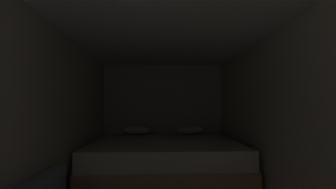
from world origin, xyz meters
TOP-DOWN VIEW (x-y plane):
  - wall_back at (0.00, 4.65)m, footprint 2.34×0.05m
  - wall_left at (-1.15, 2.02)m, footprint 0.05×5.22m
  - wall_right at (1.15, 2.02)m, footprint 0.05×5.22m
  - ceiling_slab at (0.00, 2.02)m, footprint 2.34×5.22m
  - bed at (0.00, 3.60)m, footprint 2.12×1.98m

SIDE VIEW (x-z plane):
  - bed at x=0.00m, z-range -0.08..0.86m
  - wall_back at x=0.00m, z-range 0.00..2.08m
  - wall_left at x=-1.15m, z-range 0.00..2.08m
  - wall_right at x=1.15m, z-range 0.00..2.08m
  - ceiling_slab at x=0.00m, z-range 2.08..2.13m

